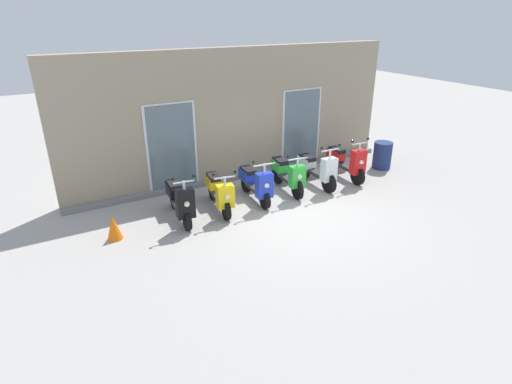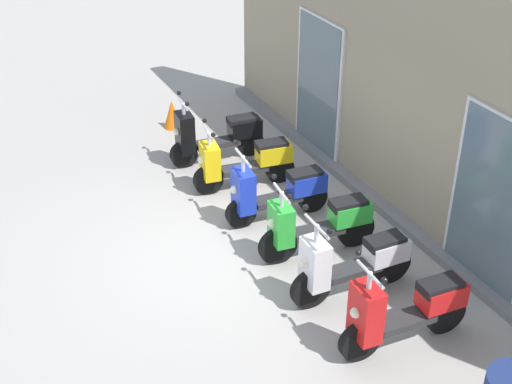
{
  "view_description": "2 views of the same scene",
  "coord_description": "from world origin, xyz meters",
  "px_view_note": "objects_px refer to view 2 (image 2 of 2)",
  "views": [
    {
      "loc": [
        -5.04,
        -7.05,
        4.34
      ],
      "look_at": [
        -0.78,
        0.51,
        0.52
      ],
      "focal_mm": 29.0,
      "sensor_mm": 36.0,
      "label": 1
    },
    {
      "loc": [
        7.12,
        -2.97,
        5.64
      ],
      "look_at": [
        -0.19,
        0.68,
        0.71
      ],
      "focal_mm": 50.2,
      "sensor_mm": 36.0,
      "label": 2
    }
  ],
  "objects_px": {
    "scooter_black": "(215,135)",
    "traffic_cone": "(172,114)",
    "scooter_yellow": "(244,162)",
    "scooter_white": "(351,263)",
    "scooter_blue": "(276,191)",
    "scooter_red": "(403,311)",
    "scooter_green": "(317,223)"
  },
  "relations": [
    {
      "from": "scooter_blue",
      "to": "traffic_cone",
      "type": "distance_m",
      "value": 3.49
    },
    {
      "from": "scooter_white",
      "to": "scooter_red",
      "type": "bearing_deg",
      "value": 0.19
    },
    {
      "from": "scooter_blue",
      "to": "scooter_red",
      "type": "xyz_separation_m",
      "value": [
        2.92,
        0.03,
        0.04
      ]
    },
    {
      "from": "scooter_black",
      "to": "scooter_green",
      "type": "xyz_separation_m",
      "value": [
        2.97,
        0.15,
        0.02
      ]
    },
    {
      "from": "scooter_yellow",
      "to": "scooter_green",
      "type": "xyz_separation_m",
      "value": [
        1.99,
        0.1,
        0.04
      ]
    },
    {
      "from": "scooter_yellow",
      "to": "scooter_white",
      "type": "xyz_separation_m",
      "value": [
        2.9,
        0.04,
        0.02
      ]
    },
    {
      "from": "scooter_white",
      "to": "scooter_blue",
      "type": "bearing_deg",
      "value": -179.21
    },
    {
      "from": "scooter_black",
      "to": "scooter_blue",
      "type": "relative_size",
      "value": 1.03
    },
    {
      "from": "scooter_blue",
      "to": "traffic_cone",
      "type": "height_order",
      "value": "scooter_blue"
    },
    {
      "from": "scooter_black",
      "to": "scooter_yellow",
      "type": "bearing_deg",
      "value": 2.76
    },
    {
      "from": "scooter_red",
      "to": "scooter_white",
      "type": "bearing_deg",
      "value": -179.81
    },
    {
      "from": "scooter_blue",
      "to": "scooter_white",
      "type": "bearing_deg",
      "value": 0.79
    },
    {
      "from": "scooter_green",
      "to": "scooter_white",
      "type": "distance_m",
      "value": 0.9
    },
    {
      "from": "scooter_black",
      "to": "traffic_cone",
      "type": "bearing_deg",
      "value": -173.24
    },
    {
      "from": "scooter_white",
      "to": "traffic_cone",
      "type": "bearing_deg",
      "value": -177.14
    },
    {
      "from": "scooter_yellow",
      "to": "scooter_white",
      "type": "bearing_deg",
      "value": 0.85
    },
    {
      "from": "scooter_black",
      "to": "scooter_white",
      "type": "bearing_deg",
      "value": 1.34
    },
    {
      "from": "scooter_blue",
      "to": "traffic_cone",
      "type": "relative_size",
      "value": 2.99
    },
    {
      "from": "scooter_blue",
      "to": "scooter_white",
      "type": "distance_m",
      "value": 1.9
    },
    {
      "from": "scooter_blue",
      "to": "traffic_cone",
      "type": "bearing_deg",
      "value": -176.02
    },
    {
      "from": "traffic_cone",
      "to": "scooter_white",
      "type": "bearing_deg",
      "value": 2.86
    },
    {
      "from": "scooter_yellow",
      "to": "scooter_black",
      "type": "bearing_deg",
      "value": -177.24
    },
    {
      "from": "scooter_yellow",
      "to": "traffic_cone",
      "type": "bearing_deg",
      "value": -174.81
    },
    {
      "from": "scooter_black",
      "to": "scooter_white",
      "type": "distance_m",
      "value": 3.87
    },
    {
      "from": "scooter_yellow",
      "to": "scooter_green",
      "type": "bearing_deg",
      "value": 2.94
    },
    {
      "from": "scooter_white",
      "to": "scooter_black",
      "type": "bearing_deg",
      "value": -178.66
    },
    {
      "from": "scooter_white",
      "to": "traffic_cone",
      "type": "distance_m",
      "value": 5.38
    },
    {
      "from": "scooter_white",
      "to": "scooter_red",
      "type": "height_order",
      "value": "scooter_red"
    },
    {
      "from": "scooter_white",
      "to": "traffic_cone",
      "type": "height_order",
      "value": "scooter_white"
    },
    {
      "from": "scooter_blue",
      "to": "scooter_yellow",
      "type": "bearing_deg",
      "value": -179.03
    },
    {
      "from": "scooter_green",
      "to": "traffic_cone",
      "type": "distance_m",
      "value": 4.49
    },
    {
      "from": "scooter_yellow",
      "to": "scooter_green",
      "type": "relative_size",
      "value": 0.97
    }
  ]
}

